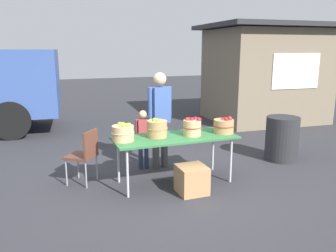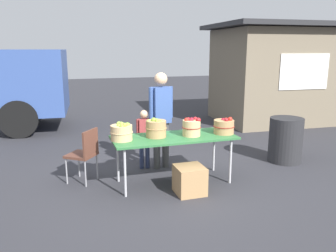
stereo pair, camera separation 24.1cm
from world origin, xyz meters
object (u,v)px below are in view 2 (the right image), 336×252
Objects in this scene: market_table at (174,139)px; apple_basket_red_0 at (192,127)px; vendor_adult at (161,113)px; produce_crate at (190,180)px; apple_basket_green_0 at (122,132)px; child_customer at (144,135)px; apple_basket_red_1 at (224,126)px; folding_chair at (85,151)px; apple_basket_green_1 at (156,128)px; trash_barrel at (286,140)px.

market_table is 0.33m from apple_basket_red_0.
produce_crate is at bearing 84.72° from vendor_adult.
child_customer is (0.52, 0.75, -0.26)m from apple_basket_green_0.
market_table is 0.84m from apple_basket_red_1.
produce_crate is at bearing 94.24° from folding_chair.
apple_basket_green_1 is 0.97× the size of apple_basket_red_1.
vendor_adult reaches higher than market_table.
produce_crate is (0.07, -1.20, -0.78)m from vendor_adult.
apple_basket_red_1 is 0.33× the size of child_customer.
apple_basket_red_0 is 0.36× the size of trash_barrel.
child_customer is 2.64m from trash_barrel.
apple_basket_green_0 is 0.32× the size of child_customer.
apple_basket_green_0 is at bearing 32.14° from vendor_adult.
apple_basket_red_1 reaches higher than trash_barrel.
apple_basket_green_0 is (-0.80, 0.03, 0.17)m from market_table.
child_customer reaches higher than market_table.
produce_crate is at bearing -113.73° from apple_basket_red_0.
apple_basket_green_1 is 0.55m from apple_basket_red_0.
folding_chair reaches higher than market_table.
child_customer is at bearing 90.86° from apple_basket_green_1.
market_table is 0.69m from produce_crate.
folding_chair is 3.63m from trash_barrel.
child_customer is 2.55× the size of produce_crate.
apple_basket_red_0 reaches higher than market_table.
apple_basket_green_0 is at bearing 57.71° from child_customer.
apple_basket_green_1 reaches higher than trash_barrel.
apple_basket_red_0 is 0.83m from produce_crate.
child_customer is at bearing 142.48° from apple_basket_red_1.
child_customer is at bearing 170.56° from trash_barrel.
apple_basket_green_1 is at bearing 93.43° from child_customer.
apple_basket_red_1 is 0.41× the size of trash_barrel.
vendor_adult is 1.95× the size of folding_chair.
vendor_adult is at bearing 135.31° from apple_basket_red_1.
child_customer reaches higher than trash_barrel.
apple_basket_green_1 is 1.18m from folding_chair.
child_customer is (-0.29, 0.05, -0.38)m from vendor_adult.
market_table is 0.33m from apple_basket_green_1.
apple_basket_green_1 is at bearing 107.33° from folding_chair.
folding_chair is (-0.51, 0.41, -0.37)m from apple_basket_green_0.
apple_basket_green_0 reaches higher than market_table.
child_customer is 1.21× the size of folding_chair.
market_table is 6.42× the size of apple_basket_red_0.
apple_basket_green_1 is at bearing 173.57° from apple_basket_red_1.
apple_basket_green_1 is at bearing 169.44° from apple_basket_red_0.
child_customer is at bearing 55.15° from apple_basket_green_0.
apple_basket_red_0 is (1.08, -0.07, 0.01)m from apple_basket_green_0.
market_table is at bearing 80.31° from vendor_adult.
folding_chair is at bearing 160.37° from apple_basket_green_1.
folding_chair is (-1.33, -0.30, -0.48)m from vendor_adult.
folding_chair is at bearing 3.97° from vendor_adult.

